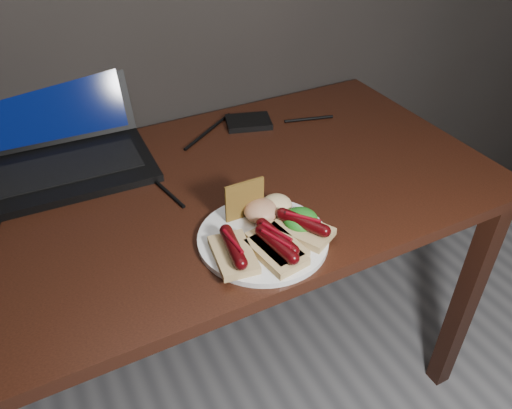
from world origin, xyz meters
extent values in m
cube|color=#37170D|center=(0.00, 1.38, 0.73)|extent=(1.40, 0.70, 0.03)
cube|color=#37170D|center=(0.65, 1.08, 0.36)|extent=(0.05, 0.05, 0.72)
cube|color=#37170D|center=(0.65, 1.68, 0.36)|extent=(0.05, 0.05, 0.72)
cube|color=black|center=(-0.23, 1.59, 0.76)|extent=(0.38, 0.26, 0.02)
cube|color=black|center=(-0.23, 1.59, 0.77)|extent=(0.32, 0.15, 0.00)
cube|color=black|center=(-0.23, 1.75, 0.88)|extent=(0.38, 0.10, 0.23)
cube|color=#070F49|center=(-0.23, 1.75, 0.88)|extent=(0.34, 0.09, 0.20)
cube|color=black|center=(0.25, 1.61, 0.76)|extent=(0.14, 0.12, 0.02)
cylinder|color=black|center=(-0.06, 1.42, 0.75)|extent=(0.04, 0.18, 0.01)
cylinder|color=black|center=(0.13, 1.62, 0.75)|extent=(0.19, 0.13, 0.01)
cylinder|color=black|center=(0.41, 1.56, 0.75)|extent=(0.14, 0.04, 0.01)
cylinder|color=black|center=(-0.40, 1.47, 0.75)|extent=(0.06, 0.20, 0.01)
cylinder|color=white|center=(0.06, 1.17, 0.76)|extent=(0.31, 0.31, 0.01)
cube|color=tan|center=(-0.02, 1.14, 0.77)|extent=(0.09, 0.12, 0.02)
cylinder|color=#4B0508|center=(-0.02, 1.14, 0.79)|extent=(0.04, 0.10, 0.02)
sphere|color=#4B0508|center=(-0.03, 1.09, 0.79)|extent=(0.03, 0.02, 0.02)
sphere|color=#4B0508|center=(-0.01, 1.18, 0.79)|extent=(0.03, 0.02, 0.02)
cylinder|color=#65040E|center=(-0.02, 1.14, 0.80)|extent=(0.01, 0.07, 0.01)
cube|color=tan|center=(0.06, 1.12, 0.77)|extent=(0.09, 0.12, 0.02)
cylinder|color=#4B0508|center=(0.06, 1.12, 0.79)|extent=(0.04, 0.10, 0.02)
sphere|color=#4B0508|center=(0.07, 1.07, 0.79)|extent=(0.02, 0.02, 0.02)
sphere|color=#4B0508|center=(0.06, 1.17, 0.79)|extent=(0.02, 0.02, 0.02)
cylinder|color=#65040E|center=(0.06, 1.12, 0.80)|extent=(0.03, 0.07, 0.01)
cube|color=tan|center=(0.13, 1.14, 0.77)|extent=(0.12, 0.13, 0.02)
cylinder|color=#4B0508|center=(0.13, 1.14, 0.79)|extent=(0.07, 0.10, 0.02)
sphere|color=#4B0508|center=(0.15, 1.10, 0.79)|extent=(0.03, 0.02, 0.02)
sphere|color=#4B0508|center=(0.11, 1.18, 0.79)|extent=(0.02, 0.02, 0.02)
cylinder|color=#65040E|center=(0.13, 1.14, 0.80)|extent=(0.05, 0.06, 0.01)
cube|color=tan|center=(0.05, 1.11, 0.77)|extent=(0.09, 0.12, 0.02)
cylinder|color=#4B0508|center=(0.05, 1.11, 0.79)|extent=(0.04, 0.10, 0.02)
sphere|color=#4B0508|center=(0.06, 1.06, 0.79)|extent=(0.02, 0.02, 0.02)
sphere|color=#4B0508|center=(0.05, 1.15, 0.79)|extent=(0.02, 0.02, 0.02)
cylinder|color=#65040E|center=(0.05, 1.11, 0.80)|extent=(0.03, 0.07, 0.01)
cube|color=olive|center=(0.05, 1.24, 0.80)|extent=(0.08, 0.01, 0.08)
ellipsoid|color=#145B12|center=(0.14, 1.16, 0.78)|extent=(0.07, 0.07, 0.04)
ellipsoid|color=#9F210F|center=(0.08, 1.22, 0.78)|extent=(0.07, 0.07, 0.04)
ellipsoid|color=beige|center=(0.12, 1.22, 0.78)|extent=(0.06, 0.06, 0.04)
camera|label=1|loc=(-0.30, 0.51, 1.40)|focal=35.00mm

